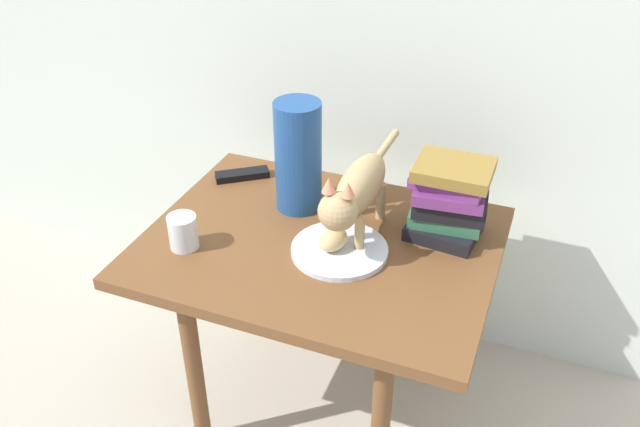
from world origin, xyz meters
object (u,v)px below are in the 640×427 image
at_px(tv_remote, 242,175).
at_px(candle_jar, 183,234).
at_px(book_stack, 449,199).
at_px(bread_roll, 333,240).
at_px(plate, 339,250).
at_px(side_table, 320,265).
at_px(green_vase, 298,156).
at_px(cat, 357,191).

bearing_deg(tv_remote, candle_jar, -122.70).
bearing_deg(tv_remote, book_stack, -42.16).
bearing_deg(tv_remote, bread_roll, -69.85).
bearing_deg(book_stack, bread_roll, -142.03).
bearing_deg(plate, candle_jar, -162.29).
height_order(side_table, green_vase, green_vase).
bearing_deg(green_vase, cat, -24.23).
bearing_deg(side_table, candle_jar, -154.59).
relative_size(plate, candle_jar, 2.72).
relative_size(side_table, plate, 3.66).
xyz_separation_m(green_vase, candle_jar, (-0.18, -0.27, -0.11)).
distance_m(plate, cat, 0.15).
bearing_deg(candle_jar, side_table, 25.41).
height_order(side_table, tv_remote, tv_remote).
height_order(side_table, candle_jar, candle_jar).
height_order(cat, tv_remote, cat).
relative_size(bread_roll, candle_jar, 0.94).
distance_m(green_vase, tv_remote, 0.26).
height_order(bread_roll, candle_jar, candle_jar).
relative_size(bread_roll, tv_remote, 0.53).
bearing_deg(book_stack, candle_jar, -153.45).
distance_m(bread_roll, tv_remote, 0.44).
xyz_separation_m(plate, bread_roll, (-0.01, -0.01, 0.03)).
bearing_deg(book_stack, side_table, -152.27).
height_order(book_stack, candle_jar, book_stack).
bearing_deg(bread_roll, green_vase, 133.46).
relative_size(plate, tv_remote, 1.54).
xyz_separation_m(cat, green_vase, (-0.18, 0.08, 0.01)).
bearing_deg(plate, cat, 79.77).
bearing_deg(candle_jar, green_vase, 55.80).
xyz_separation_m(book_stack, tv_remote, (-0.59, 0.06, -0.09)).
xyz_separation_m(bread_roll, candle_jar, (-0.34, -0.11, -0.00)).
height_order(bread_roll, green_vase, green_vase).
bearing_deg(bread_roll, book_stack, 37.97).
distance_m(cat, green_vase, 0.20).
height_order(book_stack, tv_remote, book_stack).
relative_size(plate, green_vase, 0.79).
bearing_deg(green_vase, plate, -42.70).
height_order(side_table, cat, cat).
bearing_deg(bread_roll, candle_jar, -162.79).
distance_m(bread_roll, green_vase, 0.25).
height_order(green_vase, candle_jar, green_vase).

